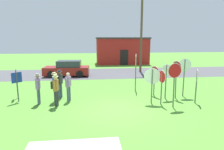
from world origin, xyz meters
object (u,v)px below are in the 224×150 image
object	(u,v)px
person_holding_notes	(60,82)
stop_sign_nearest	(174,77)
person_on_left	(68,85)
parked_car_on_street	(67,69)
stop_sign_far_back	(154,76)
stop_sign_low_front	(136,65)
person_in_blue	(55,85)
person_near_signs	(38,87)
info_panel_leftmost	(17,82)
stop_sign_leaning_left	(162,82)
person_with_sunhat	(56,88)
info_panel_middle	(16,79)
stop_sign_tallest	(184,70)
stop_sign_rear_right	(197,80)
stop_sign_center_cluster	(166,75)
stop_sign_rear_left	(152,79)
stop_sign_leaning_right	(176,73)
utility_pole	(141,30)

from	to	relation	value
person_holding_notes	stop_sign_nearest	bearing A→B (deg)	-21.30
person_on_left	parked_car_on_street	bearing A→B (deg)	96.68
stop_sign_far_back	stop_sign_low_front	bearing A→B (deg)	127.12
stop_sign_nearest	person_in_blue	distance (m)	6.62
person_near_signs	stop_sign_nearest	bearing A→B (deg)	-10.51
parked_car_on_street	stop_sign_nearest	bearing A→B (deg)	-55.88
parked_car_on_street	person_holding_notes	distance (m)	7.28
parked_car_on_street	info_panel_leftmost	distance (m)	8.01
stop_sign_far_back	person_on_left	xyz separation A→B (m)	(-5.35, -0.61, -0.33)
stop_sign_leaning_left	person_with_sunhat	bearing A→B (deg)	177.07
person_near_signs	person_in_blue	xyz separation A→B (m)	(0.86, 0.29, 0.00)
parked_car_on_street	person_holding_notes	size ratio (longest dim) A/B	2.52
parked_car_on_street	person_on_left	distance (m)	8.05
info_panel_middle	person_on_left	bearing A→B (deg)	-16.18
stop_sign_leaning_left	stop_sign_nearest	bearing A→B (deg)	-49.30
person_holding_notes	person_near_signs	distance (m)	1.49
stop_sign_far_back	person_on_left	distance (m)	5.39
stop_sign_tallest	stop_sign_rear_right	bearing A→B (deg)	-87.56
info_panel_leftmost	parked_car_on_street	bearing A→B (deg)	75.64
stop_sign_leaning_left	stop_sign_center_cluster	bearing A→B (deg)	57.25
stop_sign_rear_left	person_holding_notes	bearing A→B (deg)	163.16
stop_sign_rear_right	info_panel_leftmost	world-z (taller)	stop_sign_rear_right
stop_sign_rear_left	info_panel_middle	distance (m)	8.10
stop_sign_nearest	info_panel_middle	bearing A→B (deg)	163.37
stop_sign_nearest	person_on_left	distance (m)	5.93
info_panel_leftmost	stop_sign_leaning_right	bearing A→B (deg)	-2.37
stop_sign_rear_left	info_panel_middle	bearing A→B (deg)	167.08
stop_sign_rear_right	info_panel_middle	size ratio (longest dim) A/B	1.10
stop_sign_rear_right	stop_sign_rear_left	bearing A→B (deg)	172.62
info_panel_middle	stop_sign_leaning_right	bearing A→B (deg)	-6.31
stop_sign_leaning_right	person_in_blue	bearing A→B (deg)	179.46
person_near_signs	info_panel_middle	size ratio (longest dim) A/B	0.98
stop_sign_low_front	person_holding_notes	world-z (taller)	stop_sign_low_front
stop_sign_nearest	stop_sign_rear_right	bearing A→B (deg)	18.03
stop_sign_low_front	stop_sign_tallest	bearing A→B (deg)	-31.57
stop_sign_low_front	info_panel_leftmost	world-z (taller)	stop_sign_low_front
stop_sign_far_back	stop_sign_low_front	world-z (taller)	stop_sign_low_front
stop_sign_nearest	stop_sign_leaning_left	bearing A→B (deg)	130.70
person_with_sunhat	person_holding_notes	bearing A→B (deg)	90.53
stop_sign_tallest	person_holding_notes	distance (m)	7.76
stop_sign_leaning_right	person_near_signs	xyz separation A→B (m)	(-8.06, -0.22, -0.57)
person_on_left	stop_sign_leaning_right	bearing A→B (deg)	-1.26
stop_sign_rear_right	info_panel_leftmost	size ratio (longest dim) A/B	1.14
info_panel_middle	person_with_sunhat	bearing A→B (deg)	-34.60
stop_sign_nearest	info_panel_middle	world-z (taller)	stop_sign_nearest
stop_sign_far_back	stop_sign_low_front	distance (m)	1.63
stop_sign_nearest	person_with_sunhat	world-z (taller)	stop_sign_nearest
utility_pole	person_holding_notes	world-z (taller)	utility_pole
stop_sign_leaning_right	info_panel_middle	bearing A→B (deg)	173.69
stop_sign_leaning_right	info_panel_leftmost	world-z (taller)	stop_sign_leaning_right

